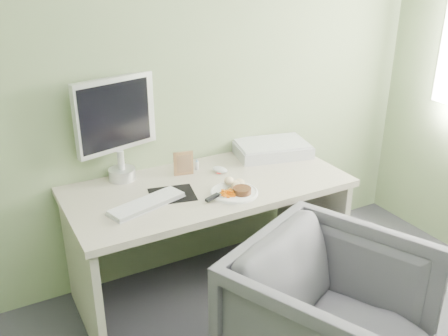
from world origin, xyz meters
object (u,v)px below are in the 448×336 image
monitor (117,123)px  plate (234,193)px  desk (209,212)px  scanner (272,149)px  desk_chair (330,322)px

monitor → plate: bearing=-61.5°
desk → scanner: size_ratio=3.40×
monitor → desk_chair: size_ratio=0.73×
desk → monitor: bearing=142.4°
desk_chair → monitor: bearing=90.2°
desk → monitor: 0.73m
desk → monitor: size_ratio=2.68×
plate → scanner: (0.50, 0.39, 0.03)m
scanner → monitor: bearing=-173.6°
scanner → monitor: (-0.98, 0.11, 0.30)m
desk_chair → plate: bearing=72.6°
desk → desk_chair: (0.16, -0.93, -0.17)m
monitor → scanner: bearing=-21.7°
desk → scanner: bearing=19.9°
scanner → desk_chair: size_ratio=0.57×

